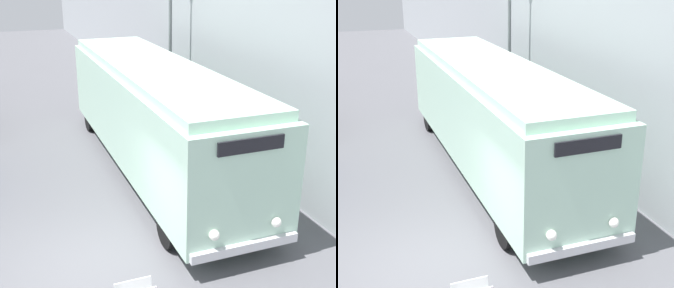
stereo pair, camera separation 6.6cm
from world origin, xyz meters
The scene contains 4 objects.
ground_plane centered at (0.00, 0.00, 0.00)m, with size 80.00×80.00×0.00m, color #56565B.
building_wall_right centered at (5.87, 10.00, 4.25)m, with size 0.30×60.00×8.51m.
vintage_bus centered at (3.02, 4.46, 1.85)m, with size 2.56×11.45×3.30m.
streetlamp centered at (4.89, 7.95, 4.53)m, with size 0.36×0.36×7.08m.
Camera 1 is at (-1.31, -8.31, 5.96)m, focal length 50.00 mm.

